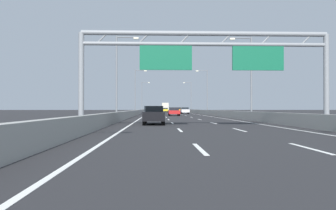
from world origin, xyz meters
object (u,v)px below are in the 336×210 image
(orange_car, at_px, (179,110))
(streetlamp_left_distant, at_px, (143,95))
(sign_gantry, at_px, (207,55))
(yellow_car, at_px, (165,110))
(black_car, at_px, (154,115))
(red_car, at_px, (174,111))
(streetlamp_right_mid, at_px, (249,73))
(streetlamp_left_far, at_px, (136,89))
(blue_car, at_px, (155,111))
(streetlamp_right_far, at_px, (206,89))
(streetlamp_right_distant, at_px, (190,95))
(streetlamp_left_mid, at_px, (119,72))
(white_car, at_px, (185,110))
(box_truck, at_px, (165,107))

(orange_car, bearing_deg, streetlamp_left_distant, 144.20)
(sign_gantry, xyz_separation_m, yellow_car, (-0.35, 86.94, -4.11))
(orange_car, height_order, black_car, orange_car)
(red_car, bearing_deg, streetlamp_right_mid, -68.22)
(sign_gantry, relative_size, red_car, 3.52)
(streetlamp_left_far, relative_size, black_car, 2.05)
(streetlamp_right_mid, relative_size, streetlamp_left_distant, 1.00)
(streetlamp_right_mid, relative_size, black_car, 2.05)
(blue_car, xyz_separation_m, black_car, (0.02, -49.92, 0.05))
(streetlamp_right_far, relative_size, streetlamp_right_distant, 1.00)
(streetlamp_right_far, relative_size, red_car, 2.03)
(streetlamp_left_mid, relative_size, streetlamp_right_far, 1.00)
(orange_car, relative_size, black_car, 1.00)
(streetlamp_left_far, distance_m, streetlamp_right_far, 14.93)
(streetlamp_left_distant, xyz_separation_m, streetlamp_right_distant, (14.93, 0.00, 0.00))
(white_car, bearing_deg, black_car, -97.91)
(streetlamp_left_mid, height_order, box_truck, streetlamp_left_mid)
(streetlamp_right_mid, relative_size, white_car, 2.31)
(black_car, distance_m, red_car, 29.67)
(sign_gantry, height_order, black_car, sign_gantry)
(orange_car, distance_m, white_car, 17.64)
(black_car, height_order, red_car, black_car)
(streetlamp_left_distant, distance_m, box_truck, 17.40)
(streetlamp_left_mid, bearing_deg, blue_car, 84.18)
(streetlamp_left_mid, relative_size, streetlamp_left_distant, 1.00)
(red_car, height_order, box_truck, box_truck)
(streetlamp_left_mid, bearing_deg, yellow_car, 84.20)
(box_truck, bearing_deg, streetlamp_left_mid, -95.28)
(black_car, bearing_deg, box_truck, 87.88)
(sign_gantry, relative_size, orange_car, 3.54)
(streetlamp_left_mid, distance_m, streetlamp_left_far, 32.44)
(orange_car, relative_size, yellow_car, 1.11)
(yellow_car, xyz_separation_m, red_car, (0.07, -51.96, 0.03))
(streetlamp_left_distant, height_order, streetlamp_right_distant, same)
(streetlamp_right_mid, relative_size, streetlamp_right_distant, 1.00)
(white_car, bearing_deg, box_truck, 94.99)
(streetlamp_left_far, relative_size, streetlamp_right_distant, 1.00)
(streetlamp_left_far, distance_m, white_car, 13.80)
(streetlamp_left_far, height_order, streetlamp_right_distant, same)
(box_truck, bearing_deg, white_car, -85.01)
(streetlamp_left_distant, relative_size, streetlamp_right_distant, 1.00)
(white_car, distance_m, red_car, 20.62)
(streetlamp_right_far, distance_m, white_car, 9.26)
(streetlamp_right_far, distance_m, blue_car, 13.83)
(streetlamp_left_mid, bearing_deg, sign_gantry, -64.49)
(streetlamp_left_mid, bearing_deg, black_car, -68.62)
(streetlamp_left_distant, height_order, orange_car, streetlamp_left_distant)
(streetlamp_right_mid, relative_size, blue_car, 2.15)
(blue_car, height_order, box_truck, box_truck)
(streetlamp_right_distant, bearing_deg, sign_gantry, -95.21)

